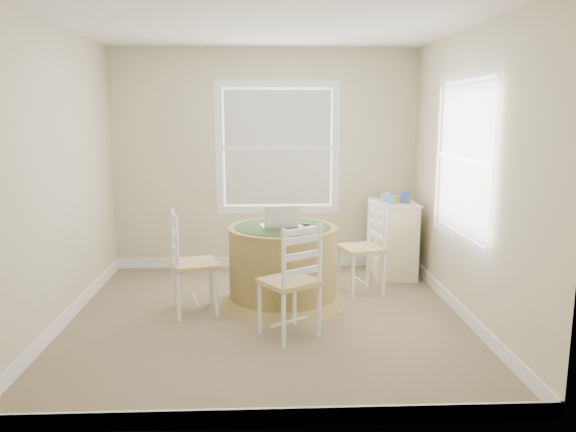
{
  "coord_description": "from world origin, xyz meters",
  "views": [
    {
      "loc": [
        -0.02,
        -4.87,
        1.85
      ],
      "look_at": [
        0.21,
        0.45,
        0.87
      ],
      "focal_mm": 35.0,
      "sensor_mm": 36.0,
      "label": 1
    }
  ],
  "objects": [
    {
      "name": "corner_chest",
      "position": [
        1.46,
        1.35,
        0.43
      ],
      "size": [
        0.5,
        0.65,
        0.86
      ],
      "rotation": [
        0.0,
        0.0,
        -0.01
      ],
      "color": "beige",
      "rests_on": "ground"
    },
    {
      "name": "laptop",
      "position": [
        0.13,
        0.46,
        0.8
      ],
      "size": [
        0.39,
        0.35,
        0.23
      ],
      "rotation": [
        0.0,
        0.0,
        3.34
      ],
      "color": "white",
      "rests_on": "round_table"
    },
    {
      "name": "phone",
      "position": [
        0.45,
        0.41,
        0.77
      ],
      "size": [
        0.06,
        0.1,
        0.02
      ],
      "primitive_type": "cube",
      "rotation": [
        0.0,
        0.0,
        0.22
      ],
      "color": "#B7BABF",
      "rests_on": "round_table"
    },
    {
      "name": "chair_left",
      "position": [
        -0.67,
        0.22,
        0.47
      ],
      "size": [
        0.49,
        0.5,
        0.95
      ],
      "primitive_type": null,
      "rotation": [
        0.0,
        0.0,
        1.81
      ],
      "color": "white",
      "rests_on": "ground"
    },
    {
      "name": "chair_right",
      "position": [
        0.99,
        0.75,
        0.47
      ],
      "size": [
        0.5,
        0.51,
        0.95
      ],
      "primitive_type": null,
      "rotation": [
        0.0,
        0.0,
        -1.3
      ],
      "color": "white",
      "rests_on": "ground"
    },
    {
      "name": "room",
      "position": [
        0.17,
        0.16,
        1.3
      ],
      "size": [
        3.64,
        3.64,
        2.64
      ],
      "color": "#897A57",
      "rests_on": "ground"
    },
    {
      "name": "chair_near",
      "position": [
        0.19,
        -0.38,
        0.47
      ],
      "size": [
        0.57,
        0.57,
        0.95
      ],
      "primitive_type": null,
      "rotation": [
        0.0,
        0.0,
        3.73
      ],
      "color": "white",
      "rests_on": "ground"
    },
    {
      "name": "tissue_box",
      "position": [
        1.34,
        1.21,
        0.91
      ],
      "size": [
        0.12,
        0.12,
        0.1
      ],
      "primitive_type": "cube",
      "rotation": [
        0.0,
        0.0,
        -0.01
      ],
      "color": "#5685C5",
      "rests_on": "corner_chest"
    },
    {
      "name": "round_table",
      "position": [
        0.16,
        0.47,
        0.42
      ],
      "size": [
        1.25,
        1.25,
        0.77
      ],
      "rotation": [
        0.0,
        0.0,
        0.22
      ],
      "color": "olive",
      "rests_on": "ground"
    },
    {
      "name": "keys",
      "position": [
        0.4,
        0.52,
        0.77
      ],
      "size": [
        0.07,
        0.06,
        0.02
      ],
      "primitive_type": "cube",
      "rotation": [
        0.0,
        0.0,
        0.22
      ],
      "color": "black",
      "rests_on": "round_table"
    },
    {
      "name": "cup_cream",
      "position": [
        1.41,
        1.53,
        0.91
      ],
      "size": [
        0.07,
        0.07,
        0.09
      ],
      "primitive_type": "cylinder",
      "color": "beige",
      "rests_on": "corner_chest"
    },
    {
      "name": "mouse",
      "position": [
        0.33,
        0.41,
        0.77
      ],
      "size": [
        0.08,
        0.11,
        0.03
      ],
      "primitive_type": "ellipsoid",
      "rotation": [
        0.0,
        0.0,
        0.22
      ],
      "color": "white",
      "rests_on": "round_table"
    },
    {
      "name": "box_yellow",
      "position": [
        1.51,
        1.38,
        0.89
      ],
      "size": [
        0.15,
        0.1,
        0.06
      ],
      "primitive_type": "cube",
      "rotation": [
        0.0,
        0.0,
        -0.01
      ],
      "color": "#CCCC48",
      "rests_on": "corner_chest"
    },
    {
      "name": "box_blue",
      "position": [
        1.57,
        1.25,
        0.92
      ],
      "size": [
        0.08,
        0.08,
        0.12
      ],
      "primitive_type": "cube",
      "rotation": [
        0.0,
        0.0,
        -0.01
      ],
      "color": "#2F498D",
      "rests_on": "corner_chest"
    }
  ]
}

